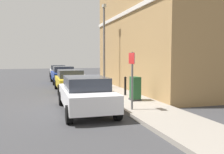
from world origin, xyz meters
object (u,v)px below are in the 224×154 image
car_silver (58,71)px  utility_cabinet (135,89)px  lamppost (104,42)px  street_sign (132,72)px  car_white (86,93)px  bollard_near_cabinet (125,85)px  car_yellow (70,80)px  car_blue (63,74)px

car_silver → utility_cabinet: 16.83m
lamppost → car_silver: bearing=101.8°
street_sign → car_white: bearing=156.0°
car_white → car_silver: 17.82m
bollard_near_cabinet → car_yellow: bearing=127.3°
car_silver → lamppost: (2.32, -11.11, 2.58)m
utility_cabinet → lamppost: size_ratio=0.20×
car_white → lamppost: 7.63m
street_sign → car_blue: bearing=96.8°
car_white → car_yellow: (0.15, 6.28, -0.02)m
car_white → street_sign: bearing=-113.2°
car_white → car_yellow: size_ratio=1.09×
car_yellow → car_silver: 11.54m
car_blue → bollard_near_cabinet: 9.30m
utility_cabinet → street_sign: 2.35m
bollard_near_cabinet → car_silver: bearing=99.4°
car_silver → street_sign: bearing=-173.9°
car_white → bollard_near_cabinet: bearing=-43.4°
car_yellow → car_blue: (0.07, 5.51, 0.02)m
utility_cabinet → lamppost: (-0.07, 5.55, 2.62)m
car_blue → lamppost: lamppost is taller
car_silver → bollard_near_cabinet: bearing=-168.9°
bollard_near_cabinet → street_sign: street_sign is taller
car_blue → lamppost: 6.16m
car_white → car_blue: size_ratio=1.08×
car_white → car_blue: car_blue is taller
car_silver → bollard_near_cabinet: car_silver is taller
bollard_near_cabinet → street_sign: size_ratio=0.45×
car_silver → street_sign: 18.67m
street_sign → utility_cabinet: bearing=64.1°
car_white → bollard_near_cabinet: 3.97m
car_blue → utility_cabinet: bearing=-167.8°
car_yellow → car_blue: 5.51m
car_yellow → street_sign: street_sign is taller
car_yellow → bollard_near_cabinet: 4.31m
car_white → utility_cabinet: size_ratio=3.90×
car_blue → car_yellow: bearing=178.5°
car_white → utility_cabinet: bearing=-65.8°
car_yellow → car_silver: car_yellow is taller
car_white → car_silver: car_white is taller
car_blue → bollard_near_cabinet: bearing=-164.9°
utility_cabinet → lamppost: 6.14m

